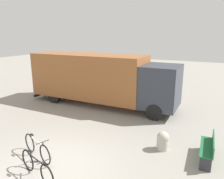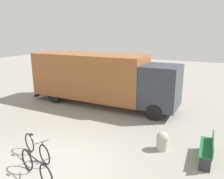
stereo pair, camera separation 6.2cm
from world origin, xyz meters
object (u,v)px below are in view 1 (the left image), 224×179
(park_bench, at_px, (209,147))
(bicycle_middle, at_px, (37,167))
(bicycle_near, at_px, (37,148))
(delivery_truck, at_px, (100,78))
(bollard_near_bench, at_px, (163,140))

(park_bench, relative_size, bicycle_middle, 0.90)
(park_bench, distance_m, bicycle_near, 5.71)
(delivery_truck, bearing_deg, bicycle_middle, -75.72)
(bicycle_middle, bearing_deg, park_bench, 53.04)
(bicycle_middle, relative_size, bollard_near_bench, 2.49)
(bicycle_middle, height_order, bollard_near_bench, bicycle_middle)
(park_bench, bearing_deg, delivery_truck, 57.43)
(bicycle_near, distance_m, bicycle_middle, 1.13)
(bicycle_near, bearing_deg, bicycle_middle, -26.42)
(park_bench, bearing_deg, bicycle_near, 112.75)
(bicycle_middle, bearing_deg, bicycle_near, 151.27)
(bicycle_middle, bearing_deg, delivery_truck, 120.85)
(park_bench, relative_size, bollard_near_bench, 2.24)
(bollard_near_bench, bearing_deg, park_bench, 0.10)
(bicycle_near, height_order, bicycle_middle, same)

